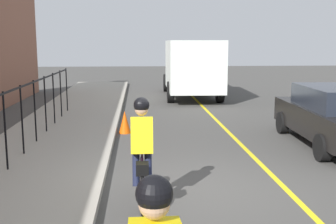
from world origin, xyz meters
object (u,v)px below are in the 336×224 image
(patrol_sedan, at_px, (333,115))
(traffic_cone_near, at_px, (125,122))
(box_truck_background, at_px, (191,66))
(cyclist_lead, at_px, (142,152))

(patrol_sedan, height_order, traffic_cone_near, patrol_sedan)
(patrol_sedan, relative_size, box_truck_background, 0.66)
(traffic_cone_near, bearing_deg, box_truck_background, -20.49)
(cyclist_lead, height_order, patrol_sedan, cyclist_lead)
(cyclist_lead, relative_size, patrol_sedan, 0.41)
(cyclist_lead, relative_size, box_truck_background, 0.27)
(cyclist_lead, bearing_deg, traffic_cone_near, 4.62)
(patrol_sedan, bearing_deg, box_truck_background, 15.87)
(cyclist_lead, xyz_separation_m, traffic_cone_near, (5.66, 0.46, -0.57))
(traffic_cone_near, bearing_deg, cyclist_lead, -175.31)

